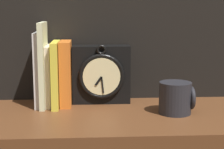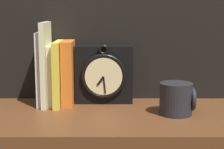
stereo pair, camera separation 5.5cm
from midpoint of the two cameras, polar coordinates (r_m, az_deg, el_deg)
clock at (r=1.13m, az=0.12°, el=0.03°), size 0.17×0.08×0.18m
book_slot0_white at (r=1.12m, az=-9.32°, el=0.89°), size 0.02×0.12×0.21m
book_slot1_cream at (r=1.10m, az=-8.63°, el=1.58°), size 0.01×0.13×0.24m
book_slot2_cream at (r=1.12m, az=-7.75°, el=-0.07°), size 0.01×0.11×0.18m
book_slot3_yellow at (r=1.10m, az=-6.78°, el=0.14°), size 0.02×0.13×0.19m
book_slot4_orange at (r=1.11m, az=-5.28°, el=0.25°), size 0.03×0.11×0.19m
mug at (r=1.03m, az=11.38°, el=-3.64°), size 0.09×0.09×0.09m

